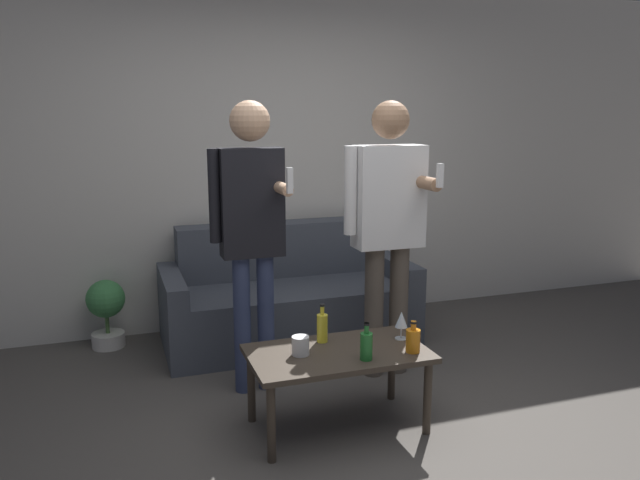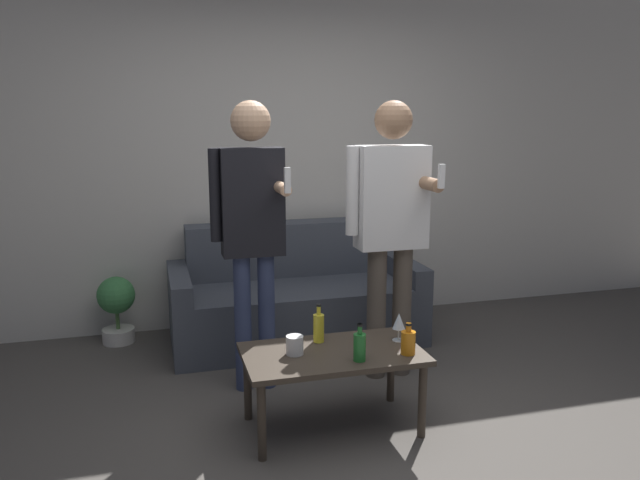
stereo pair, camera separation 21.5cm
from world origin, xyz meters
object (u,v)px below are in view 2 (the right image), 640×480
at_px(person_standing_right, 391,218).
at_px(bottle_orange, 319,327).
at_px(couch, 294,299).
at_px(coffee_table, 333,361).
at_px(person_standing_left, 252,219).

bearing_deg(person_standing_right, bottle_orange, -143.92).
relative_size(couch, coffee_table, 1.92).
bearing_deg(bottle_orange, coffee_table, -77.93).
height_order(coffee_table, person_standing_right, person_standing_right).
xyz_separation_m(coffee_table, person_standing_right, (0.55, 0.58, 0.65)).
bearing_deg(couch, coffee_table, -94.85).
distance_m(bottle_orange, person_standing_left, 0.77).
height_order(couch, person_standing_right, person_standing_right).
distance_m(person_standing_left, person_standing_right, 0.87).
height_order(couch, coffee_table, couch).
relative_size(person_standing_left, person_standing_right, 1.00).
distance_m(couch, person_standing_right, 1.19).
bearing_deg(couch, person_standing_left, -118.63).
distance_m(bottle_orange, person_standing_right, 0.89).
bearing_deg(bottle_orange, person_standing_left, 121.96).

